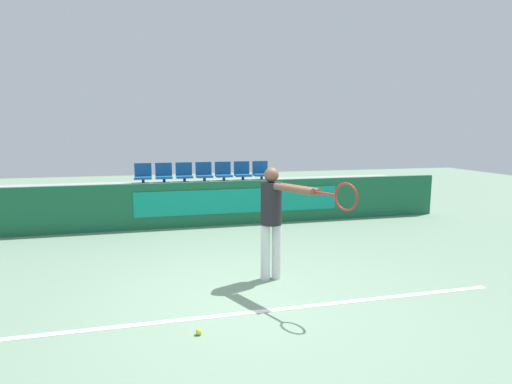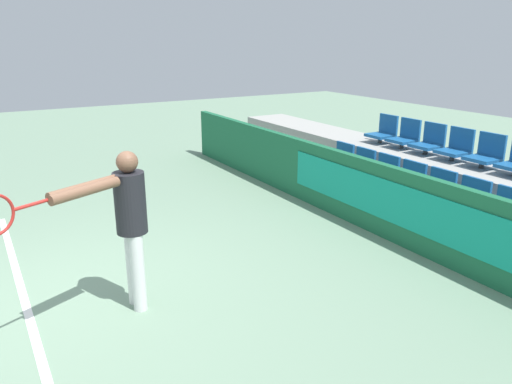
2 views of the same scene
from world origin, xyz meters
TOP-DOWN VIEW (x-y plane):
  - ground_plane at (0.00, 0.00)m, footprint 30.00×30.00m
  - court_baseline at (0.00, -0.33)m, footprint 6.09×0.08m
  - barrier_wall at (0.02, 4.04)m, footprint 10.91×0.14m
  - bleacher_tier_front at (0.00, 4.59)m, footprint 10.51×0.94m
  - bleacher_tier_middle at (0.00, 5.53)m, footprint 10.51×0.94m
  - stadium_chair_0 at (-1.50, 4.70)m, footprint 0.41×0.38m
  - stadium_chair_1 at (-1.00, 4.70)m, footprint 0.41×0.38m
  - stadium_chair_2 at (-0.50, 4.70)m, footprint 0.41×0.38m
  - stadium_chair_3 at (0.00, 4.70)m, footprint 0.41×0.38m
  - stadium_chair_4 at (0.50, 4.70)m, footprint 0.41×0.38m
  - stadium_chair_5 at (1.00, 4.70)m, footprint 0.41×0.38m
  - stadium_chair_6 at (1.50, 4.70)m, footprint 0.41×0.38m
  - stadium_chair_7 at (-1.50, 5.65)m, footprint 0.41×0.38m
  - stadium_chair_8 at (-1.00, 5.65)m, footprint 0.41×0.38m
  - stadium_chair_9 at (-0.50, 5.65)m, footprint 0.41×0.38m
  - stadium_chair_10 at (0.00, 5.65)m, footprint 0.41×0.38m
  - stadium_chair_11 at (0.50, 5.65)m, footprint 0.41×0.38m
  - tennis_player at (0.40, 0.56)m, footprint 0.77×1.44m

SIDE VIEW (x-z plane):
  - ground_plane at x=0.00m, z-range 0.00..0.00m
  - court_baseline at x=0.00m, z-range 0.00..0.01m
  - bleacher_tier_front at x=0.00m, z-range 0.00..0.40m
  - bleacher_tier_middle at x=0.00m, z-range 0.00..0.79m
  - barrier_wall at x=0.02m, z-range 0.00..0.98m
  - stadium_chair_0 at x=-1.50m, z-range 0.36..0.84m
  - stadium_chair_1 at x=-1.00m, z-range 0.36..0.84m
  - stadium_chair_2 at x=-0.50m, z-range 0.36..0.84m
  - stadium_chair_3 at x=0.00m, z-range 0.36..0.84m
  - stadium_chair_4 at x=0.50m, z-range 0.36..0.84m
  - stadium_chair_5 at x=1.00m, z-range 0.36..0.84m
  - stadium_chair_6 at x=1.50m, z-range 0.36..0.84m
  - tennis_player at x=0.40m, z-range 0.17..1.74m
  - stadium_chair_7 at x=-1.50m, z-range 0.75..1.23m
  - stadium_chair_8 at x=-1.00m, z-range 0.75..1.23m
  - stadium_chair_9 at x=-0.50m, z-range 0.75..1.23m
  - stadium_chair_10 at x=0.00m, z-range 0.75..1.23m
  - stadium_chair_11 at x=0.50m, z-range 0.75..1.23m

